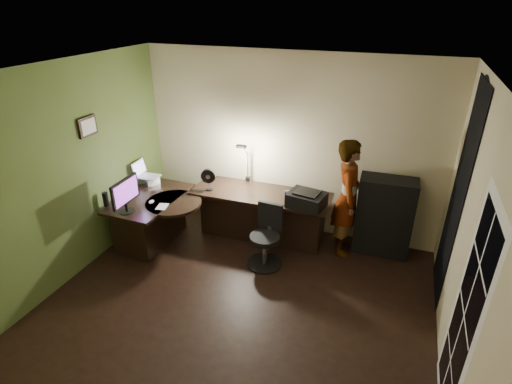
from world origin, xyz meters
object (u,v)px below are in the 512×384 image
(desk_right, at_px, (261,216))
(person, at_px, (348,198))
(desk_left, at_px, (153,220))
(monitor, at_px, (125,200))
(office_chair, at_px, (265,238))
(cabinet, at_px, (384,216))

(desk_right, distance_m, person, 1.32)
(desk_left, relative_size, monitor, 2.41)
(desk_left, bearing_deg, office_chair, 1.78)
(desk_left, bearing_deg, desk_right, 25.04)
(desk_right, xyz_separation_m, cabinet, (1.73, 0.28, 0.19))
(cabinet, height_order, monitor, cabinet)
(office_chair, bearing_deg, desk_right, 117.76)
(cabinet, relative_size, monitor, 2.15)
(office_chair, xyz_separation_m, person, (0.94, 0.76, 0.41))
(monitor, distance_m, person, 3.01)
(monitor, relative_size, office_chair, 0.61)
(desk_right, bearing_deg, office_chair, -67.12)
(cabinet, bearing_deg, monitor, -158.97)
(desk_left, distance_m, desk_right, 1.61)
(desk_right, xyz_separation_m, monitor, (-1.51, -1.12, 0.53))
(monitor, height_order, person, person)
(desk_right, height_order, cabinet, cabinet)
(office_chair, bearing_deg, monitor, -161.31)
(desk_right, xyz_separation_m, person, (1.23, 0.13, 0.46))
(desk_right, bearing_deg, monitor, -144.86)
(desk_left, xyz_separation_m, cabinet, (3.20, 0.94, 0.20))
(cabinet, distance_m, office_chair, 1.72)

